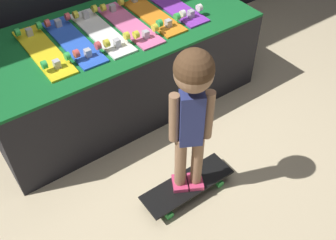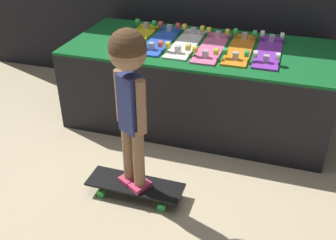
{
  "view_description": "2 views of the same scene",
  "coord_description": "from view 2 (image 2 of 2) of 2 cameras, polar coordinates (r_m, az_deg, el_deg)",
  "views": [
    {
      "loc": [
        -1.12,
        -1.59,
        2.13
      ],
      "look_at": [
        -0.05,
        -0.1,
        0.34
      ],
      "focal_mm": 42.0,
      "sensor_mm": 36.0,
      "label": 1
    },
    {
      "loc": [
        0.65,
        -2.21,
        1.72
      ],
      "look_at": [
        -0.02,
        -0.12,
        0.4
      ],
      "focal_mm": 42.0,
      "sensor_mm": 36.0,
      "label": 2
    }
  ],
  "objects": [
    {
      "name": "ground_plane",
      "position": [
        2.88,
        1.06,
        -5.78
      ],
      "size": [
        16.0,
        16.0,
        0.0
      ],
      "primitive_type": "plane",
      "color": "beige"
    },
    {
      "name": "display_rack",
      "position": [
        3.22,
        4.31,
        5.23
      ],
      "size": [
        2.03,
        0.93,
        0.65
      ],
      "color": "black",
      "rests_on": "ground_plane"
    },
    {
      "name": "skateboard_yellow_on_rack",
      "position": [
        3.26,
        -4.59,
        12.03
      ],
      "size": [
        0.18,
        0.68,
        0.09
      ],
      "color": "yellow",
      "rests_on": "display_rack"
    },
    {
      "name": "skateboard_blue_on_rack",
      "position": [
        3.18,
        -1.03,
        11.66
      ],
      "size": [
        0.18,
        0.68,
        0.09
      ],
      "color": "blue",
      "rests_on": "display_rack"
    },
    {
      "name": "skateboard_white_on_rack",
      "position": [
        3.12,
        2.65,
        11.21
      ],
      "size": [
        0.18,
        0.68,
        0.09
      ],
      "color": "white",
      "rests_on": "display_rack"
    },
    {
      "name": "skateboard_pink_on_rack",
      "position": [
        3.05,
        6.4,
        10.6
      ],
      "size": [
        0.18,
        0.68,
        0.09
      ],
      "color": "pink",
      "rests_on": "display_rack"
    },
    {
      "name": "skateboard_orange_on_rack",
      "position": [
        3.05,
        10.44,
        10.26
      ],
      "size": [
        0.18,
        0.68,
        0.09
      ],
      "color": "orange",
      "rests_on": "display_rack"
    },
    {
      "name": "skateboard_purple_on_rack",
      "position": [
        3.04,
        14.43,
        9.75
      ],
      "size": [
        0.18,
        0.68,
        0.09
      ],
      "color": "purple",
      "rests_on": "display_rack"
    },
    {
      "name": "skateboard_on_floor",
      "position": [
        2.55,
        -4.79,
        -9.48
      ],
      "size": [
        0.62,
        0.2,
        0.09
      ],
      "color": "black",
      "rests_on": "ground_plane"
    },
    {
      "name": "child",
      "position": [
        2.15,
        -5.63,
        5.39
      ],
      "size": [
        0.23,
        0.2,
        1.01
      ],
      "rotation": [
        0.0,
        0.0,
        -0.5
      ],
      "color": "#E03D6B",
      "rests_on": "skateboard_on_floor"
    }
  ]
}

